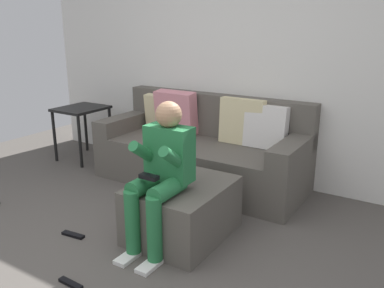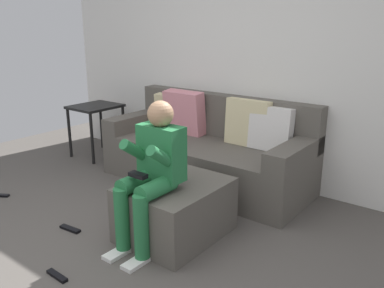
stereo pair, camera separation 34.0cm
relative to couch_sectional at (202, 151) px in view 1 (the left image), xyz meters
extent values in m
plane|color=#544F49|center=(0.17, -1.97, -0.34)|extent=(6.59, 6.59, 0.00)
cube|color=silver|center=(0.17, 0.41, 0.90)|extent=(5.07, 0.10, 2.48)
cube|color=#59544C|center=(0.00, -0.06, -0.12)|extent=(2.15, 0.85, 0.44)
cube|color=#59544C|center=(0.00, 0.28, 0.33)|extent=(2.15, 0.17, 0.45)
cube|color=#59544C|center=(-0.97, -0.06, 0.19)|extent=(0.21, 0.85, 0.17)
cube|color=#59544C|center=(0.97, -0.06, 0.19)|extent=(0.21, 0.85, 0.17)
cube|color=beige|center=(-0.61, 0.14, 0.30)|extent=(0.41, 0.15, 0.41)
cube|color=pink|center=(-0.40, 0.11, 0.34)|extent=(0.47, 0.21, 0.48)
cube|color=white|center=(0.63, 0.13, 0.31)|extent=(0.42, 0.15, 0.43)
cube|color=beige|center=(0.38, 0.13, 0.33)|extent=(0.46, 0.13, 0.46)
cube|color=#59544C|center=(0.45, -1.07, -0.12)|extent=(0.65, 0.80, 0.43)
cube|color=#26723F|center=(0.41, -1.17, 0.37)|extent=(0.35, 0.17, 0.41)
sphere|color=tan|center=(0.41, -1.17, 0.65)|extent=(0.19, 0.19, 0.19)
cylinder|color=#26723F|center=(0.31, -1.33, 0.16)|extent=(0.13, 0.33, 0.13)
cylinder|color=#26723F|center=(0.31, -1.49, -0.07)|extent=(0.11, 0.11, 0.47)
cube|color=white|center=(0.31, -1.55, -0.32)|extent=(0.10, 0.22, 0.03)
cylinder|color=#26723F|center=(0.28, -1.28, 0.37)|extent=(0.08, 0.32, 0.26)
cylinder|color=#26723F|center=(0.50, -1.33, 0.16)|extent=(0.13, 0.33, 0.13)
cylinder|color=#26723F|center=(0.50, -1.49, -0.07)|extent=(0.11, 0.11, 0.47)
cube|color=white|center=(0.50, -1.55, -0.32)|extent=(0.10, 0.22, 0.03)
cylinder|color=#26723F|center=(0.53, -1.28, 0.37)|extent=(0.08, 0.31, 0.25)
cube|color=black|center=(0.41, -1.41, 0.26)|extent=(0.14, 0.06, 0.03)
cube|color=black|center=(-1.62, -0.12, 0.29)|extent=(0.49, 0.56, 0.03)
cylinder|color=black|center=(-1.83, -0.37, -0.03)|extent=(0.04, 0.04, 0.61)
cylinder|color=black|center=(-1.40, -0.37, -0.03)|extent=(0.04, 0.04, 0.61)
cylinder|color=black|center=(-1.83, 0.13, -0.03)|extent=(0.04, 0.04, 0.61)
cylinder|color=black|center=(-1.40, 0.13, -0.03)|extent=(0.04, 0.04, 0.61)
cube|color=black|center=(0.19, -1.98, -0.32)|extent=(0.19, 0.05, 0.02)
cube|color=black|center=(-0.27, -1.54, -0.32)|extent=(0.20, 0.07, 0.02)
camera|label=1|loc=(2.03, -3.45, 1.28)|focal=37.88mm
camera|label=2|loc=(2.31, -3.26, 1.28)|focal=37.88mm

